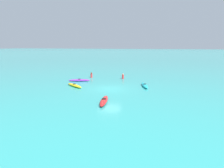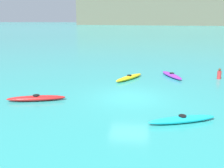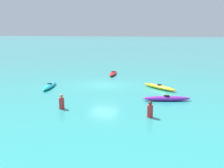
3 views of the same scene
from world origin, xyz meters
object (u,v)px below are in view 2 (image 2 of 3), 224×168
Objects in this scene: kayak_cyan at (182,119)px; kayak_yellow at (129,77)px; kayak_purple at (172,75)px; kayak_red at (36,98)px; person_near_shore at (219,74)px.

kayak_cyan is 8.98m from kayak_yellow.
kayak_purple is 11.49m from kayak_red.
kayak_red is (-8.78, -7.40, -0.00)m from kayak_purple.
kayak_purple is 0.99× the size of kayak_yellow.
kayak_yellow is (5.26, 6.16, -0.00)m from kayak_red.
kayak_red is at bearing 164.29° from kayak_cyan.
kayak_purple is at bearing 19.44° from kayak_yellow.
kayak_red is 14.49m from person_near_shore.
kayak_cyan and kayak_purple have the same top height.
person_near_shore is at bearing -2.74° from kayak_purple.
kayak_purple and kayak_red have the same top height.
person_near_shore reaches higher than kayak_yellow.
kayak_purple is at bearing 86.76° from kayak_cyan.
kayak_cyan is 9.73m from kayak_purple.
kayak_yellow is (-3.52, -1.24, -0.00)m from kayak_purple.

